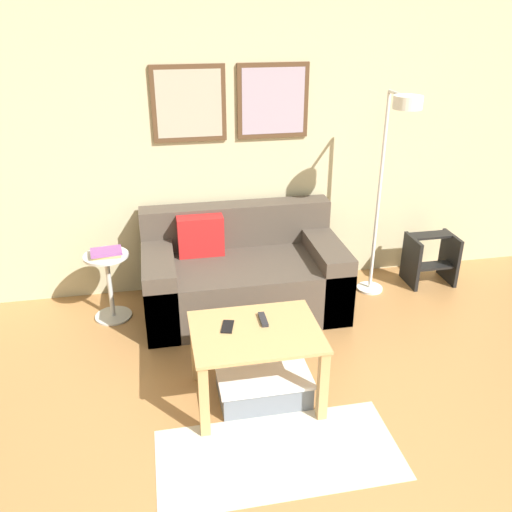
# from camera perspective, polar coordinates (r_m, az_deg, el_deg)

# --- Properties ---
(wall_back) EXTENTS (5.60, 0.09, 2.55)m
(wall_back) POSITION_cam_1_polar(r_m,az_deg,el_deg) (4.43, -2.36, 12.31)
(wall_back) COLOR #C6BC93
(wall_back) RESTS_ON ground_plane
(area_rug) EXTENTS (1.34, 0.62, 0.01)m
(area_rug) POSITION_cam_1_polar(r_m,az_deg,el_deg) (3.19, 2.40, -20.12)
(area_rug) COLOR beige
(area_rug) RESTS_ON ground_plane
(couch) EXTENTS (1.55, 0.87, 0.78)m
(couch) POSITION_cam_1_polar(r_m,az_deg,el_deg) (4.34, -1.48, -2.03)
(couch) COLOR #4C4238
(couch) RESTS_ON ground_plane
(coffee_table) EXTENTS (0.77, 0.60, 0.49)m
(coffee_table) POSITION_cam_1_polar(r_m,az_deg,el_deg) (3.32, -0.02, -9.39)
(coffee_table) COLOR tan
(coffee_table) RESTS_ON ground_plane
(storage_bin) EXTENTS (0.58, 0.41, 0.18)m
(storage_bin) POSITION_cam_1_polar(r_m,az_deg,el_deg) (3.50, 0.75, -13.31)
(storage_bin) COLOR slate
(storage_bin) RESTS_ON ground_plane
(floor_lamp) EXTENTS (0.22, 0.53, 1.69)m
(floor_lamp) POSITION_cam_1_polar(r_m,az_deg,el_deg) (4.22, 14.34, 10.06)
(floor_lamp) COLOR white
(floor_lamp) RESTS_ON ground_plane
(side_table) EXTENTS (0.34, 0.34, 0.54)m
(side_table) POSITION_cam_1_polar(r_m,az_deg,el_deg) (4.32, -15.22, -2.49)
(side_table) COLOR silver
(side_table) RESTS_ON ground_plane
(book_stack) EXTENTS (0.24, 0.19, 0.04)m
(book_stack) POSITION_cam_1_polar(r_m,az_deg,el_deg) (4.20, -15.47, 0.32)
(book_stack) COLOR #D8C666
(book_stack) RESTS_ON side_table
(remote_control) EXTENTS (0.04, 0.15, 0.02)m
(remote_control) POSITION_cam_1_polar(r_m,az_deg,el_deg) (3.34, 0.76, -6.70)
(remote_control) COLOR #232328
(remote_control) RESTS_ON coffee_table
(cell_phone) EXTENTS (0.10, 0.15, 0.01)m
(cell_phone) POSITION_cam_1_polar(r_m,az_deg,el_deg) (3.29, -3.01, -7.43)
(cell_phone) COLOR black
(cell_phone) RESTS_ON coffee_table
(step_stool) EXTENTS (0.40, 0.31, 0.44)m
(step_stool) POSITION_cam_1_polar(r_m,az_deg,el_deg) (4.98, 17.90, -0.18)
(step_stool) COLOR black
(step_stool) RESTS_ON ground_plane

